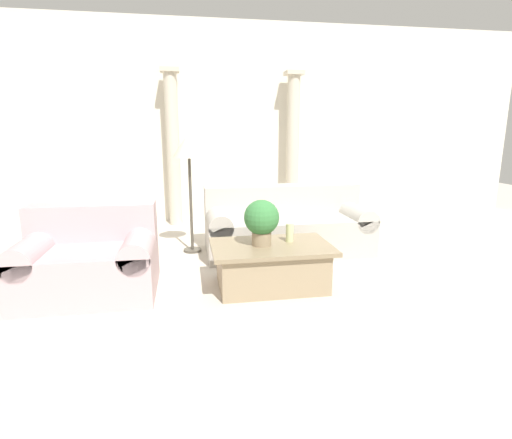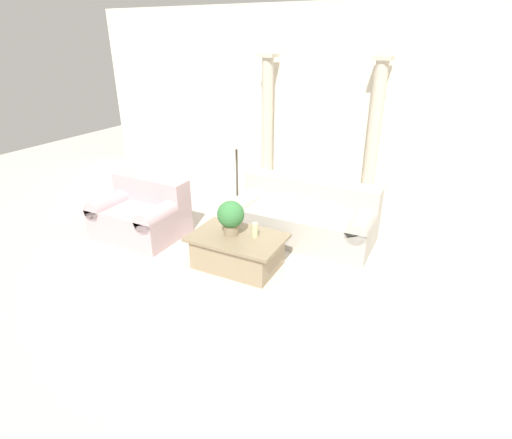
{
  "view_description": "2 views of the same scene",
  "coord_description": "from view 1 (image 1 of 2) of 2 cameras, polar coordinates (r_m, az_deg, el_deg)",
  "views": [
    {
      "loc": [
        -0.93,
        -4.11,
        1.51
      ],
      "look_at": [
        -0.26,
        -0.34,
        0.64
      ],
      "focal_mm": 28.0,
      "sensor_mm": 36.0,
      "label": 1
    },
    {
      "loc": [
        2.05,
        -4.32,
        2.66
      ],
      "look_at": [
        0.0,
        -0.29,
        0.59
      ],
      "focal_mm": 28.0,
      "sensor_mm": 36.0,
      "label": 2
    }
  ],
  "objects": [
    {
      "name": "loveseat",
      "position": [
        4.06,
        -22.62,
        -5.03
      ],
      "size": [
        1.19,
        0.93,
        0.8
      ],
      "color": "#C2A4A9",
      "rests_on": "ground_plane"
    },
    {
      "name": "wall_back",
      "position": [
        6.81,
        -2.2,
        13.52
      ],
      "size": [
        10.0,
        0.06,
        3.2
      ],
      "color": "silver",
      "rests_on": "ground_plane"
    },
    {
      "name": "ground_plane",
      "position": [
        4.48,
        2.6,
        -6.94
      ],
      "size": [
        16.0,
        16.0,
        0.0
      ],
      "primitive_type": "plane",
      "color": "beige"
    },
    {
      "name": "column_right",
      "position": [
        6.7,
        5.26,
        10.33
      ],
      "size": [
        0.28,
        0.28,
        2.41
      ],
      "color": "beige",
      "rests_on": "ground_plane"
    },
    {
      "name": "potted_plant",
      "position": [
        3.77,
        0.8,
        -0.03
      ],
      "size": [
        0.34,
        0.34,
        0.44
      ],
      "color": "#937F60",
      "rests_on": "coffee_table"
    },
    {
      "name": "sofa_long",
      "position": [
        5.04,
        4.34,
        -0.81
      ],
      "size": [
        2.01,
        0.93,
        0.8
      ],
      "color": "#B7B2A8",
      "rests_on": "ground_plane"
    },
    {
      "name": "coffee_table",
      "position": [
        3.9,
        2.18,
        -6.56
      ],
      "size": [
        1.15,
        0.75,
        0.42
      ],
      "color": "#998466",
      "rests_on": "ground_plane"
    },
    {
      "name": "column_left",
      "position": [
        6.47,
        -11.77,
        10.04
      ],
      "size": [
        0.28,
        0.28,
        2.41
      ],
      "color": "beige",
      "rests_on": "ground_plane"
    },
    {
      "name": "pillar_candle",
      "position": [
        3.94,
        4.83,
        -1.88
      ],
      "size": [
        0.07,
        0.07,
        0.18
      ],
      "color": "beige",
      "rests_on": "coffee_table"
    },
    {
      "name": "floor_lamp",
      "position": [
        4.91,
        -9.56,
        9.69
      ],
      "size": [
        0.4,
        0.4,
        1.46
      ],
      "color": "#4C473D",
      "rests_on": "ground_plane"
    }
  ]
}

